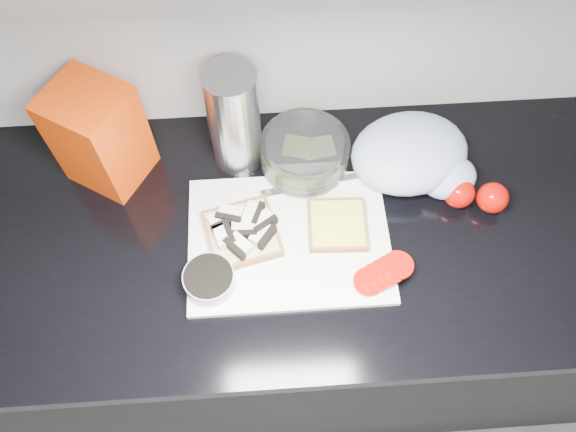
{
  "coord_description": "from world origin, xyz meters",
  "views": [
    {
      "loc": [
        -0.09,
        0.67,
        1.91
      ],
      "look_at": [
        -0.05,
        1.2,
        0.95
      ],
      "focal_mm": 35.0,
      "sensor_mm": 36.0,
      "label": 1
    }
  ],
  "objects_px": {
    "glass_bowl": "(305,154)",
    "steel_canister": "(234,119)",
    "cutting_board": "(289,240)",
    "bread_bag": "(99,136)"
  },
  "relations": [
    {
      "from": "bread_bag",
      "to": "steel_canister",
      "type": "distance_m",
      "value": 0.27
    },
    {
      "from": "glass_bowl",
      "to": "steel_canister",
      "type": "distance_m",
      "value": 0.17
    },
    {
      "from": "glass_bowl",
      "to": "steel_canister",
      "type": "height_order",
      "value": "steel_canister"
    },
    {
      "from": "cutting_board",
      "to": "bread_bag",
      "type": "xyz_separation_m",
      "value": [
        -0.36,
        0.2,
        0.11
      ]
    },
    {
      "from": "cutting_board",
      "to": "glass_bowl",
      "type": "xyz_separation_m",
      "value": [
        0.05,
        0.18,
        0.03
      ]
    },
    {
      "from": "cutting_board",
      "to": "bread_bag",
      "type": "bearing_deg",
      "value": 151.08
    },
    {
      "from": "cutting_board",
      "to": "glass_bowl",
      "type": "bearing_deg",
      "value": 76.1
    },
    {
      "from": "cutting_board",
      "to": "glass_bowl",
      "type": "height_order",
      "value": "glass_bowl"
    },
    {
      "from": "cutting_board",
      "to": "bread_bag",
      "type": "height_order",
      "value": "bread_bag"
    },
    {
      "from": "glass_bowl",
      "to": "steel_canister",
      "type": "bearing_deg",
      "value": 166.69
    }
  ]
}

